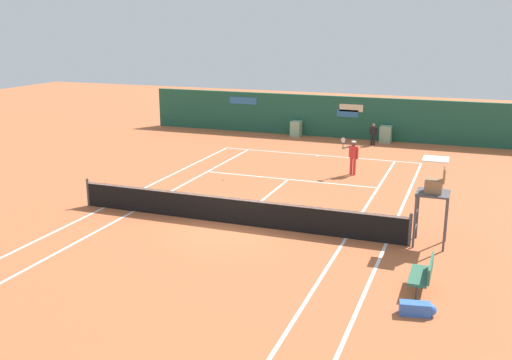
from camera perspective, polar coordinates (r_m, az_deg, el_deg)
ground_plane at (r=20.87m, az=-1.66°, el=-3.81°), size 80.00×80.00×0.01m
tennis_net at (r=20.21m, az=-2.29°, el=-2.94°), size 12.10×0.10×1.07m
sponsor_back_wall at (r=35.89m, az=8.34°, el=6.05°), size 25.00×1.02×2.53m
umpire_chair at (r=18.75m, az=17.03°, el=-0.87°), size 1.00×1.00×2.79m
player_bench at (r=15.86m, az=16.09°, el=-8.77°), size 0.54×1.32×0.88m
equipment_bag at (r=14.76m, az=15.66°, el=-12.08°), size 0.89×0.43×0.32m
player_on_baseline at (r=27.04m, az=9.47°, el=2.48°), size 0.80×0.64×1.81m
ball_kid_right_post at (r=34.03m, az=11.42°, el=4.56°), size 0.42×0.17×1.25m
tennis_ball_near_service_line at (r=25.95m, az=-3.22°, el=0.04°), size 0.07×0.07×0.07m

